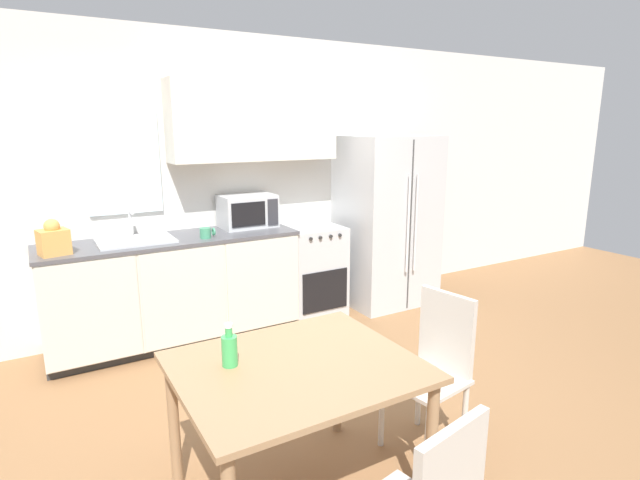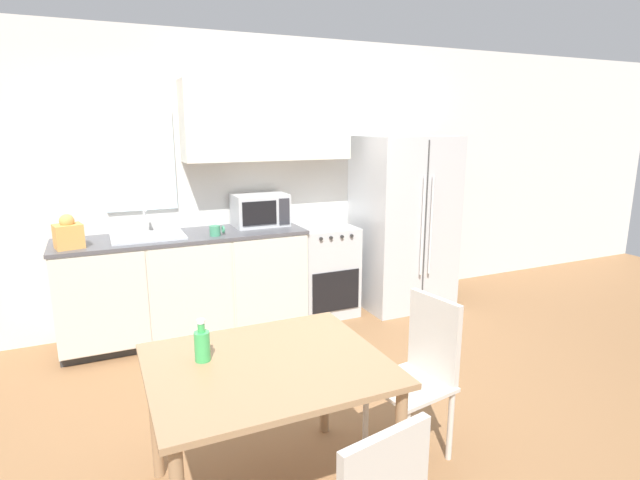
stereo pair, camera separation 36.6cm
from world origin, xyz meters
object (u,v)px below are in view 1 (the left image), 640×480
(coffee_mug, at_px, (206,233))
(dining_chair_side, at_px, (436,360))
(microwave, at_px, (248,211))
(dining_table, at_px, (296,383))
(refrigerator, at_px, (386,221))
(drink_bottle, at_px, (229,349))
(oven_range, at_px, (310,270))

(coffee_mug, relative_size, dining_chair_side, 0.14)
(microwave, distance_m, dining_table, 2.52)
(refrigerator, relative_size, drink_bottle, 8.36)
(oven_range, height_order, coffee_mug, coffee_mug)
(coffee_mug, height_order, dining_chair_side, coffee_mug)
(refrigerator, relative_size, coffee_mug, 13.69)
(coffee_mug, bearing_deg, dining_table, -96.68)
(oven_range, bearing_deg, refrigerator, -5.71)
(dining_table, relative_size, drink_bottle, 5.28)
(microwave, relative_size, coffee_mug, 3.89)
(oven_range, xyz_separation_m, refrigerator, (0.88, -0.09, 0.44))
(oven_range, distance_m, dining_table, 2.66)
(dining_table, distance_m, dining_chair_side, 0.94)
(refrigerator, bearing_deg, oven_range, 174.29)
(refrigerator, distance_m, drink_bottle, 3.24)
(dining_table, xyz_separation_m, drink_bottle, (-0.28, 0.15, 0.18))
(refrigerator, height_order, drink_bottle, refrigerator)
(oven_range, distance_m, dining_chair_side, 2.29)
(oven_range, xyz_separation_m, coffee_mug, (-1.10, -0.17, 0.53))
(refrigerator, distance_m, dining_table, 3.14)
(refrigerator, xyz_separation_m, drink_bottle, (-2.51, -2.04, -0.04))
(coffee_mug, height_order, drink_bottle, coffee_mug)
(refrigerator, xyz_separation_m, microwave, (-1.49, 0.18, 0.20))
(refrigerator, height_order, dining_chair_side, refrigerator)
(drink_bottle, bearing_deg, dining_chair_side, -5.65)
(dining_table, xyz_separation_m, dining_chair_side, (0.94, 0.03, -0.12))
(microwave, relative_size, drink_bottle, 2.38)
(drink_bottle, bearing_deg, oven_range, 52.66)
(oven_range, height_order, microwave, microwave)
(microwave, height_order, coffee_mug, microwave)
(coffee_mug, distance_m, dining_chair_side, 2.24)
(drink_bottle, bearing_deg, coffee_mug, 75.05)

